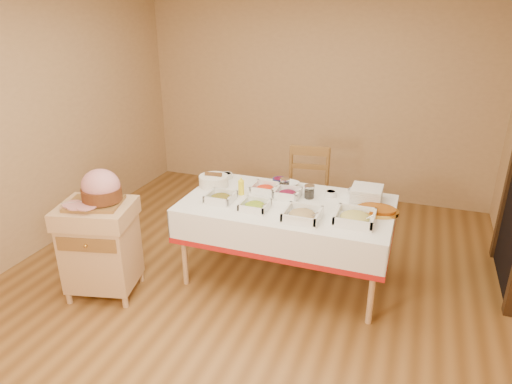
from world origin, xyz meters
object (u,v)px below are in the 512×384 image
plate_stack (367,194)px  bread_basket (214,181)px  dining_table (287,219)px  mustard_bottle (241,187)px  preserve_jar_right (309,192)px  ham_on_board (100,190)px  butcher_cart (100,244)px  brass_platter (377,210)px  dining_chair (307,195)px  preserve_jar_left (285,185)px

plate_stack → bread_basket: bearing=-174.6°
dining_table → mustard_bottle: mustard_bottle is taller
mustard_bottle → plate_stack: size_ratio=0.65×
bread_basket → preserve_jar_right: bearing=1.4°
ham_on_board → mustard_bottle: (0.93, 0.77, -0.13)m
butcher_cart → ham_on_board: ham_on_board is taller
plate_stack → brass_platter: plate_stack is taller
dining_chair → bread_basket: bearing=-139.9°
ham_on_board → brass_platter: 2.29m
butcher_cart → brass_platter: (2.19, 0.83, 0.30)m
ham_on_board → dining_table: bearing=28.3°
bread_basket → dining_chair: bearing=40.1°
dining_chair → ham_on_board: size_ratio=2.21×
ham_on_board → preserve_jar_left: (1.27, 1.00, -0.16)m
dining_chair → ham_on_board: ham_on_board is taller
butcher_cart → dining_chair: (1.41, 1.56, 0.04)m
ham_on_board → preserve_jar_left: bearing=38.2°
dining_chair → preserve_jar_right: size_ratio=8.42×
preserve_jar_right → plate_stack: 0.50m
plate_stack → preserve_jar_left: bearing=-178.8°
mustard_bottle → bread_basket: bearing=160.9°
bread_basket → brass_platter: bread_basket is taller
dining_table → preserve_jar_right: size_ratio=15.25×
butcher_cart → bread_basket: (0.65, 0.92, 0.33)m
preserve_jar_left → plate_stack: 0.75m
bread_basket → plate_stack: (1.42, 0.14, 0.01)m
dining_chair → brass_platter: bearing=-43.5°
butcher_cart → preserve_jar_left: preserve_jar_left is taller
ham_on_board → plate_stack: bearing=26.8°
dining_table → bread_basket: size_ratio=6.54×
dining_table → preserve_jar_left: size_ratio=15.60×
ham_on_board → bread_basket: (0.60, 0.88, -0.16)m
dining_chair → preserve_jar_left: size_ratio=8.61×
dining_table → bread_basket: bread_basket is taller
mustard_bottle → brass_platter: 1.21m
butcher_cart → preserve_jar_right: preserve_jar_right is taller
ham_on_board → preserve_jar_left: ham_on_board is taller
butcher_cart → mustard_bottle: mustard_bottle is taller
dining_table → plate_stack: size_ratio=6.96×
ham_on_board → preserve_jar_left: size_ratio=3.89×
butcher_cart → mustard_bottle: 1.32m
dining_table → dining_chair: dining_chair is taller
dining_chair → ham_on_board: bearing=-131.8°
preserve_jar_right → dining_table: bearing=-133.1°
mustard_bottle → preserve_jar_right: bearing=12.8°
preserve_jar_left → ham_on_board: bearing=-141.8°
ham_on_board → mustard_bottle: ham_on_board is taller
dining_table → brass_platter: brass_platter is taller
preserve_jar_right → bread_basket: bearing=-178.6°
dining_table → dining_chair: size_ratio=1.81×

